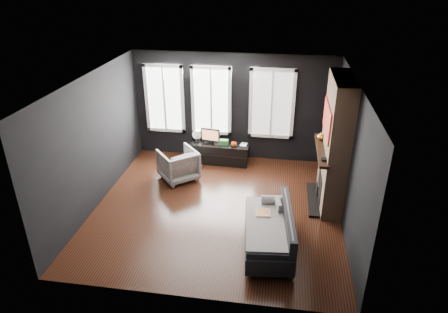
# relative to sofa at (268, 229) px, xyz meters

# --- Properties ---
(floor) EXTENTS (5.00, 5.00, 0.00)m
(floor) POSITION_rel_sofa_xyz_m (-1.10, 1.10, -0.38)
(floor) COLOR black
(floor) RESTS_ON ground
(ceiling) EXTENTS (5.00, 5.00, 0.00)m
(ceiling) POSITION_rel_sofa_xyz_m (-1.10, 1.10, 2.32)
(ceiling) COLOR white
(ceiling) RESTS_ON ground
(wall_back) EXTENTS (5.00, 0.02, 2.70)m
(wall_back) POSITION_rel_sofa_xyz_m (-1.10, 3.60, 0.97)
(wall_back) COLOR black
(wall_back) RESTS_ON ground
(wall_left) EXTENTS (0.02, 5.00, 2.70)m
(wall_left) POSITION_rel_sofa_xyz_m (-3.60, 1.10, 0.97)
(wall_left) COLOR black
(wall_left) RESTS_ON ground
(wall_right) EXTENTS (0.02, 5.00, 2.70)m
(wall_right) POSITION_rel_sofa_xyz_m (1.40, 1.10, 0.97)
(wall_right) COLOR black
(wall_right) RESTS_ON ground
(windows) EXTENTS (4.00, 0.16, 1.76)m
(windows) POSITION_rel_sofa_xyz_m (-1.55, 3.56, 2.00)
(windows) COLOR white
(windows) RESTS_ON wall_back
(fireplace) EXTENTS (0.70, 1.62, 2.70)m
(fireplace) POSITION_rel_sofa_xyz_m (1.20, 1.70, 0.97)
(fireplace) COLOR #93724C
(fireplace) RESTS_ON floor
(sofa) EXTENTS (1.05, 1.85, 0.76)m
(sofa) POSITION_rel_sofa_xyz_m (0.00, 0.00, 0.00)
(sofa) COLOR black
(sofa) RESTS_ON floor
(stripe_pillow) EXTENTS (0.14, 0.31, 0.30)m
(stripe_pillow) POSITION_rel_sofa_xyz_m (0.15, 0.44, 0.17)
(stripe_pillow) COLOR gray
(stripe_pillow) RESTS_ON sofa
(armchair) EXTENTS (1.07, 1.06, 0.81)m
(armchair) POSITION_rel_sofa_xyz_m (-2.20, 2.21, 0.02)
(armchair) COLOR white
(armchair) RESTS_ON floor
(media_console) EXTENTS (1.50, 0.52, 0.51)m
(media_console) POSITION_rel_sofa_xyz_m (-1.39, 3.20, -0.13)
(media_console) COLOR black
(media_console) RESTS_ON floor
(monitor) EXTENTS (0.50, 0.19, 0.44)m
(monitor) POSITION_rel_sofa_xyz_m (-1.62, 3.22, 0.35)
(monitor) COLOR black
(monitor) RESTS_ON media_console
(desk_fan) EXTENTS (0.25, 0.25, 0.33)m
(desk_fan) POSITION_rel_sofa_xyz_m (-1.97, 3.23, 0.29)
(desk_fan) COLOR #A3A3A3
(desk_fan) RESTS_ON media_console
(mug) EXTENTS (0.16, 0.13, 0.13)m
(mug) POSITION_rel_sofa_xyz_m (-1.01, 3.11, 0.20)
(mug) COLOR #DF4E0F
(mug) RESTS_ON media_console
(book) EXTENTS (0.16, 0.04, 0.21)m
(book) POSITION_rel_sofa_xyz_m (-0.86, 3.24, 0.24)
(book) COLOR tan
(book) RESTS_ON media_console
(storage_box) EXTENTS (0.23, 0.15, 0.12)m
(storage_box) POSITION_rel_sofa_xyz_m (-1.28, 3.19, 0.19)
(storage_box) COLOR #336E32
(storage_box) RESTS_ON media_console
(mantel_vase) EXTENTS (0.19, 0.19, 0.16)m
(mantel_vase) POSITION_rel_sofa_xyz_m (0.95, 2.15, 0.93)
(mantel_vase) COLOR gold
(mantel_vase) RESTS_ON fireplace
(mantel_clock) EXTENTS (0.15, 0.15, 0.04)m
(mantel_clock) POSITION_rel_sofa_xyz_m (0.95, 1.15, 0.87)
(mantel_clock) COLOR black
(mantel_clock) RESTS_ON fireplace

